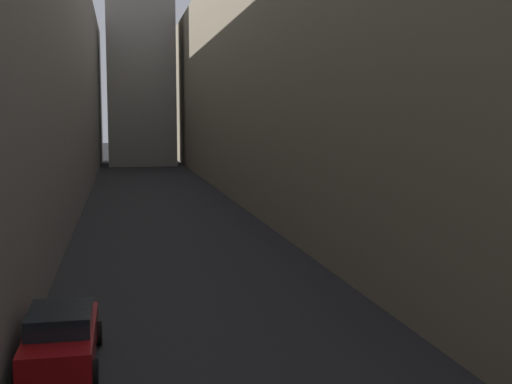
% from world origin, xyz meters
% --- Properties ---
extents(ground_plane, '(264.00, 264.00, 0.00)m').
position_xyz_m(ground_plane, '(0.00, 48.00, 0.00)').
color(ground_plane, '#232326').
extents(building_block_right, '(11.38, 108.00, 19.82)m').
position_xyz_m(building_block_right, '(11.19, 50.00, 9.91)').
color(building_block_right, gray).
rests_on(building_block_right, ground).
extents(parked_car_left_third, '(1.88, 4.31, 1.52)m').
position_xyz_m(parked_car_left_third, '(-4.40, 19.35, 0.79)').
color(parked_car_left_third, maroon).
rests_on(parked_car_left_third, ground).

